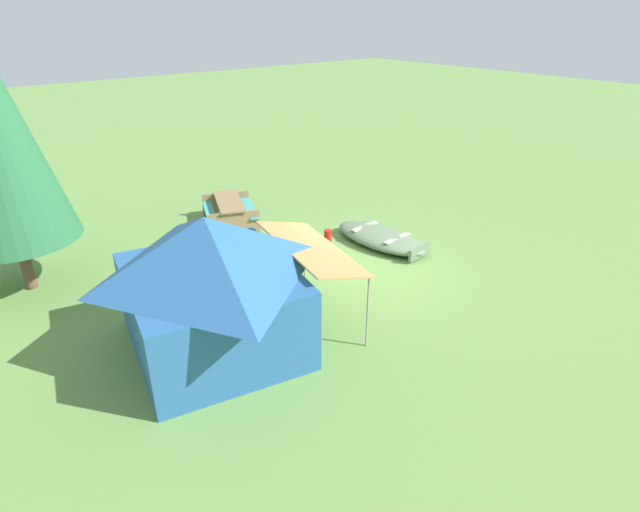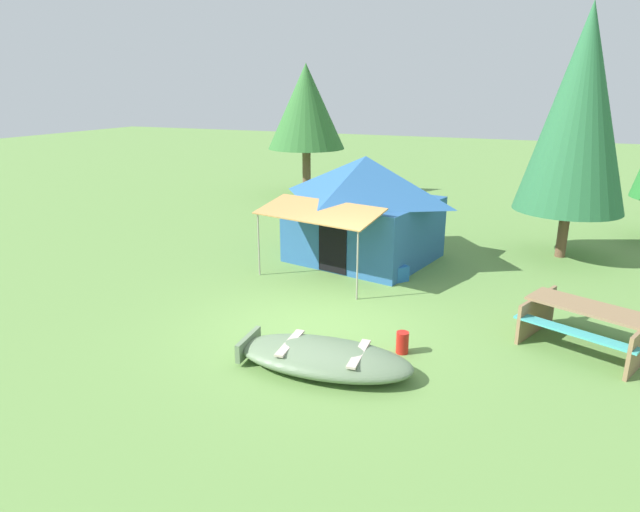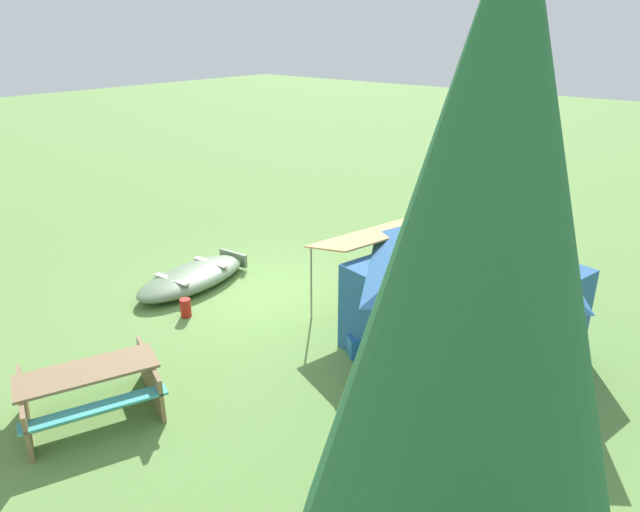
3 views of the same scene
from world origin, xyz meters
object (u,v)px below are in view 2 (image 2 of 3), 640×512
object	(u,v)px
beached_rowboat	(323,357)
cooler_box	(397,272)
fuel_can	(402,342)
pine_tree_far_center	(580,111)
pine_tree_back_left	(306,107)
picnic_table	(587,322)
canvas_cabin_tent	(364,207)

from	to	relation	value
beached_rowboat	cooler_box	size ratio (longest dim) A/B	5.49
cooler_box	fuel_can	world-z (taller)	fuel_can
cooler_box	pine_tree_far_center	world-z (taller)	pine_tree_far_center
fuel_can	pine_tree_back_left	xyz separation A→B (m)	(-7.17, 11.79, 3.27)
cooler_box	fuel_can	bearing A→B (deg)	-72.81
beached_rowboat	picnic_table	size ratio (longest dim) A/B	1.26
canvas_cabin_tent	pine_tree_back_left	size ratio (longest dim) A/B	0.92
cooler_box	pine_tree_far_center	distance (m)	5.93
canvas_cabin_tent	pine_tree_far_center	size ratio (longest dim) A/B	0.76
picnic_table	cooler_box	size ratio (longest dim) A/B	4.36
cooler_box	pine_tree_far_center	size ratio (longest dim) A/B	0.09
canvas_cabin_tent	pine_tree_far_center	bearing A→B (deg)	25.30
picnic_table	pine_tree_back_left	bearing A→B (deg)	133.68
beached_rowboat	picnic_table	world-z (taller)	picnic_table
picnic_table	canvas_cabin_tent	bearing A→B (deg)	147.23
canvas_cabin_tent	pine_tree_back_left	distance (m)	8.93
canvas_cabin_tent	beached_rowboat	bearing A→B (deg)	-77.15
beached_rowboat	canvas_cabin_tent	distance (m)	5.91
beached_rowboat	pine_tree_back_left	distance (m)	14.59
canvas_cabin_tent	pine_tree_far_center	world-z (taller)	pine_tree_far_center
picnic_table	pine_tree_back_left	distance (m)	14.69
picnic_table	cooler_box	bearing A→B (deg)	151.67
beached_rowboat	fuel_can	bearing A→B (deg)	45.91
beached_rowboat	canvas_cabin_tent	xyz separation A→B (m)	(-1.29, 5.65, 1.14)
pine_tree_far_center	canvas_cabin_tent	bearing A→B (deg)	-154.70
pine_tree_back_left	cooler_box	bearing A→B (deg)	-53.80
fuel_can	pine_tree_far_center	world-z (taller)	pine_tree_far_center
picnic_table	pine_tree_far_center	size ratio (longest dim) A/B	0.38
canvas_cabin_tent	cooler_box	size ratio (longest dim) A/B	8.87
canvas_cabin_tent	picnic_table	size ratio (longest dim) A/B	2.04
beached_rowboat	pine_tree_far_center	distance (m)	9.19
beached_rowboat	canvas_cabin_tent	world-z (taller)	canvas_cabin_tent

